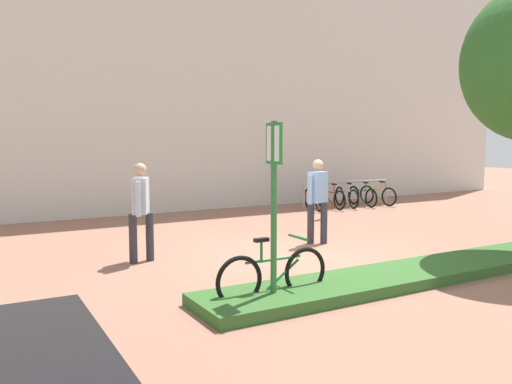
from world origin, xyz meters
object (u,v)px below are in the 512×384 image
at_px(bike_rack_cluster, 347,196).
at_px(person_casual_tan, 141,206).
at_px(parking_sign_post, 274,186).
at_px(bollard_steel, 324,202).
at_px(bike_at_sign, 273,274).
at_px(person_shirt_white, 318,196).

distance_m(bike_rack_cluster, person_casual_tan, 8.85).
bearing_deg(bike_rack_cluster, parking_sign_post, -134.94).
xyz_separation_m(parking_sign_post, bollard_steel, (4.98, 5.49, -1.09)).
xyz_separation_m(parking_sign_post, bike_at_sign, (0.09, 0.15, -1.19)).
xyz_separation_m(bike_at_sign, person_casual_tan, (-0.84, 2.99, 0.63)).
bearing_deg(bike_at_sign, parking_sign_post, -121.46).
relative_size(bike_at_sign, bike_rack_cluster, 0.52).
distance_m(parking_sign_post, bollard_steel, 7.49).
relative_size(parking_sign_post, bike_rack_cluster, 0.73).
bearing_deg(person_casual_tan, bollard_steel, 22.31).
bearing_deg(parking_sign_post, bike_rack_cluster, 45.06).
distance_m(parking_sign_post, person_shirt_white, 4.12).
relative_size(parking_sign_post, bike_at_sign, 1.40).
height_order(parking_sign_post, person_casual_tan, parking_sign_post).
relative_size(parking_sign_post, bollard_steel, 2.61).
xyz_separation_m(bike_rack_cluster, person_casual_tan, (-7.87, -4.00, 0.64)).
bearing_deg(person_shirt_white, bike_at_sign, -134.93).
bearing_deg(person_shirt_white, bike_rack_cluster, 44.67).
relative_size(bike_at_sign, person_casual_tan, 0.98).
bearing_deg(person_shirt_white, person_casual_tan, 176.47).
xyz_separation_m(person_casual_tan, person_shirt_white, (3.60, -0.22, 0.00)).
height_order(parking_sign_post, bollard_steel, parking_sign_post).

